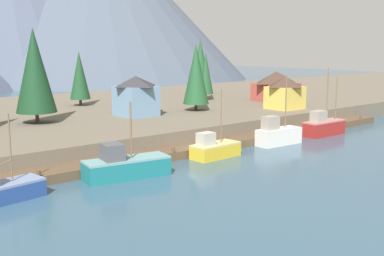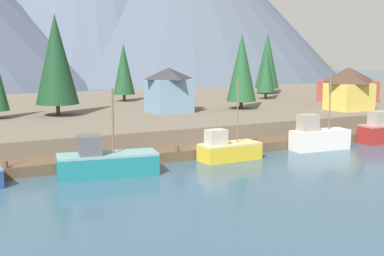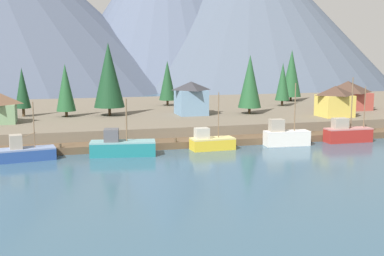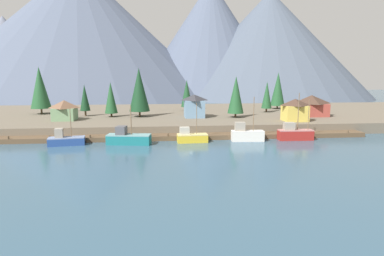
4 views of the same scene
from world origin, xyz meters
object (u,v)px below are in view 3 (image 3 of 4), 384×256
object	(u,v)px
conifer_near_left	(250,81)
conifer_mid_left	(109,75)
fishing_boat_blue	(26,152)
conifer_mid_right	(65,87)
house_yellow	(335,101)
conifer_near_right	(283,82)
fishing_boat_red	(347,133)
fishing_boat_yellow	(211,142)
house_red	(347,95)
fishing_boat_teal	(122,146)
house_blue	(191,98)
conifer_back_left	(167,81)
conifer_centre	(291,73)
conifer_far_left	(22,88)
fishing_boat_white	(285,136)

from	to	relation	value
conifer_near_left	conifer_mid_left	world-z (taller)	conifer_mid_left
fishing_boat_blue	conifer_mid_right	distance (m)	25.70
house_yellow	conifer_near_right	size ratio (longest dim) A/B	0.62
fishing_boat_red	conifer_mid_left	bearing A→B (deg)	146.90
fishing_boat_yellow	house_red	bearing A→B (deg)	27.42
fishing_boat_teal	house_blue	size ratio (longest dim) A/B	1.48
conifer_near_right	conifer_back_left	bearing A→B (deg)	163.03
conifer_centre	conifer_far_left	size ratio (longest dim) A/B	1.40
fishing_boat_red	conifer_mid_left	size ratio (longest dim) A/B	0.76
fishing_boat_teal	fishing_boat_yellow	xyz separation A→B (m)	(12.85, 0.68, -0.16)
fishing_boat_red	conifer_back_left	distance (m)	43.24
house_red	conifer_near_right	size ratio (longest dim) A/B	0.88
fishing_boat_blue	fishing_boat_teal	size ratio (longest dim) A/B	0.83
fishing_boat_white	conifer_far_left	xyz separation A→B (m)	(-38.45, 26.14, 6.15)
fishing_boat_teal	conifer_mid_right	xyz separation A→B (m)	(-6.56, 24.47, 6.47)
fishing_boat_teal	conifer_mid_right	world-z (taller)	conifer_mid_right
fishing_boat_blue	conifer_near_right	size ratio (longest dim) A/B	0.81
house_yellow	conifer_back_left	xyz separation A→B (m)	(-24.52, 26.70, 2.63)
fishing_boat_blue	conifer_mid_left	size ratio (longest dim) A/B	0.57
house_yellow	conifer_mid_right	size ratio (longest dim) A/B	0.61
fishing_boat_red	conifer_mid_left	world-z (taller)	conifer_mid_left
fishing_boat_teal	fishing_boat_yellow	world-z (taller)	fishing_boat_yellow
house_blue	house_yellow	xyz separation A→B (m)	(23.94, -9.60, -0.32)
fishing_boat_teal	conifer_near_left	distance (m)	34.17
conifer_near_right	fishing_boat_blue	bearing A→B (deg)	-148.65
conifer_mid_left	conifer_centre	bearing A→B (deg)	20.43
conifer_far_left	fishing_boat_white	bearing A→B (deg)	-34.21
fishing_boat_blue	fishing_boat_white	bearing A→B (deg)	-7.62
fishing_boat_yellow	house_red	xyz separation A→B (m)	(35.25, 20.34, 4.36)
fishing_boat_blue	house_red	world-z (taller)	house_red
conifer_mid_left	fishing_boat_yellow	bearing A→B (deg)	-63.38
fishing_boat_teal	conifer_back_left	world-z (taller)	conifer_back_left
conifer_back_left	conifer_near_left	bearing A→B (deg)	-58.15
conifer_far_left	house_red	bearing A→B (deg)	-5.46
fishing_boat_white	conifer_mid_right	world-z (taller)	conifer_mid_right
house_red	conifer_far_left	distance (m)	62.34
conifer_back_left	conifer_mid_right	bearing A→B (deg)	-146.77
conifer_near_right	fishing_boat_yellow	bearing A→B (deg)	-130.25
fishing_boat_yellow	conifer_near_left	xyz separation A→B (m)	(13.79, 19.44, 7.45)
fishing_boat_teal	fishing_boat_blue	bearing A→B (deg)	-171.94
fishing_boat_teal	conifer_mid_left	world-z (taller)	conifer_mid_left
conifer_near_left	conifer_near_right	bearing A→B (deg)	42.73
fishing_boat_red	conifer_far_left	bearing A→B (deg)	153.34
fishing_boat_blue	fishing_boat_white	world-z (taller)	fishing_boat_white
conifer_near_right	conifer_back_left	world-z (taller)	conifer_back_left
conifer_far_left	fishing_boat_teal	bearing A→B (deg)	-62.68
fishing_boat_teal	fishing_boat_yellow	distance (m)	12.87
house_red	fishing_boat_blue	bearing A→B (deg)	-161.04
conifer_near_right	conifer_centre	xyz separation A→B (m)	(6.87, 9.45, 1.38)
fishing_boat_red	conifer_mid_right	distance (m)	48.27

